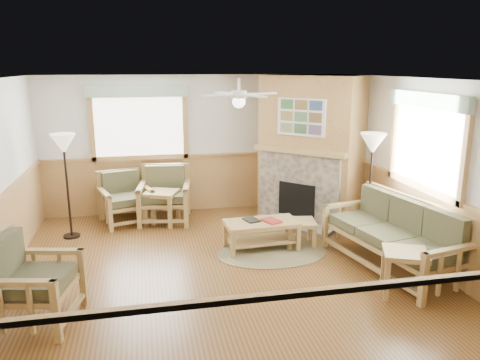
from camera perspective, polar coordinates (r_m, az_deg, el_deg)
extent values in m
cube|color=brown|center=(6.89, -2.11, -10.92)|extent=(6.00, 6.00, 0.01)
cube|color=white|center=(6.25, -2.34, 12.19)|extent=(6.00, 6.00, 0.01)
cube|color=silver|center=(9.35, -5.29, 4.39)|extent=(6.00, 0.02, 2.70)
cube|color=silver|center=(3.67, 5.74, -10.93)|extent=(6.00, 0.02, 2.70)
cube|color=silver|center=(7.52, 20.94, 1.19)|extent=(0.02, 6.00, 2.70)
cylinder|color=brown|center=(7.45, 3.92, -8.87)|extent=(1.78, 1.78, 0.01)
cube|color=maroon|center=(7.45, 3.86, -4.88)|extent=(0.32, 0.36, 0.03)
cube|color=black|center=(7.49, 1.39, -4.79)|extent=(0.27, 0.32, 0.03)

